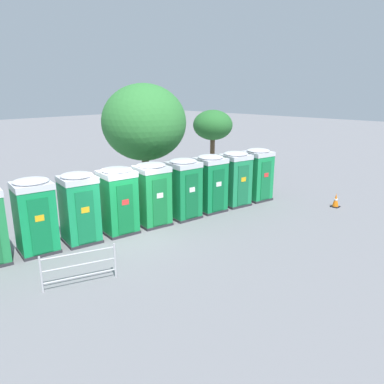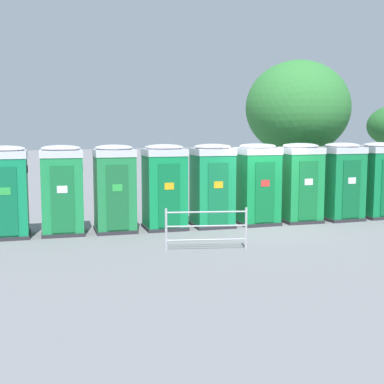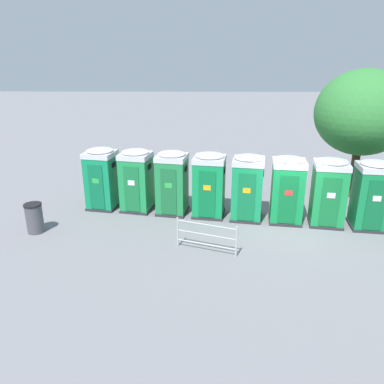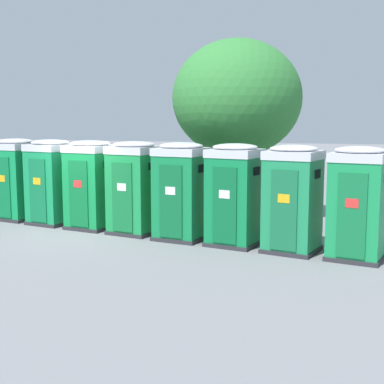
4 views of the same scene
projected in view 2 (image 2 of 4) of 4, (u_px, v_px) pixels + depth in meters
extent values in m
plane|color=slate|center=(262.00, 226.00, 16.51)|extent=(120.00, 120.00, 0.00)
cube|color=#2D2D33|center=(8.00, 235.00, 14.87)|extent=(1.36, 1.39, 0.10)
cube|color=#138D55|center=(7.00, 196.00, 14.73)|extent=(1.30, 1.32, 2.10)
cube|color=#0F6E42|center=(5.00, 202.00, 14.18)|extent=(0.60, 0.14, 1.85)
cube|color=green|center=(5.00, 191.00, 14.13)|extent=(0.28, 0.06, 0.20)
cube|color=black|center=(27.00, 169.00, 14.79)|extent=(0.09, 0.36, 0.20)
cube|color=silver|center=(5.00, 154.00, 14.60)|extent=(1.34, 1.36, 0.20)
ellipsoid|color=silver|center=(5.00, 149.00, 14.58)|extent=(1.27, 1.30, 0.18)
cube|color=#2D2D33|center=(63.00, 232.00, 15.30)|extent=(1.41, 1.41, 0.10)
cube|color=#1F914A|center=(62.00, 194.00, 15.17)|extent=(1.34, 1.35, 2.10)
cube|color=#18713A|center=(63.00, 199.00, 14.62)|extent=(0.62, 0.16, 1.85)
cube|color=white|center=(62.00, 189.00, 14.57)|extent=(0.28, 0.06, 0.20)
cube|color=black|center=(82.00, 168.00, 15.23)|extent=(0.10, 0.36, 0.20)
cube|color=silver|center=(61.00, 154.00, 15.03)|extent=(1.38, 1.39, 0.20)
ellipsoid|color=silver|center=(61.00, 148.00, 15.02)|extent=(1.31, 1.32, 0.18)
cube|color=#2D2D33|center=(115.00, 230.00, 15.69)|extent=(1.36, 1.38, 0.10)
cube|color=#228746|center=(115.00, 192.00, 15.55)|extent=(1.30, 1.32, 2.10)
cube|color=#1A6936|center=(118.00, 198.00, 15.00)|extent=(0.61, 0.14, 1.85)
cube|color=green|center=(117.00, 188.00, 14.95)|extent=(0.28, 0.06, 0.20)
cube|color=black|center=(134.00, 167.00, 15.62)|extent=(0.09, 0.36, 0.20)
cube|color=silver|center=(114.00, 153.00, 15.42)|extent=(1.34, 1.36, 0.20)
ellipsoid|color=silver|center=(114.00, 148.00, 15.40)|extent=(1.27, 1.29, 0.18)
cube|color=#2D2D33|center=(165.00, 227.00, 16.10)|extent=(1.40, 1.38, 0.10)
cube|color=#12924C|center=(164.00, 191.00, 15.97)|extent=(1.33, 1.31, 2.10)
cube|color=#0E723B|center=(169.00, 196.00, 15.42)|extent=(0.63, 0.13, 1.85)
cube|color=yellow|center=(169.00, 186.00, 15.37)|extent=(0.28, 0.05, 0.20)
cube|color=black|center=(183.00, 166.00, 16.05)|extent=(0.08, 0.36, 0.20)
cube|color=silver|center=(164.00, 152.00, 15.83)|extent=(1.37, 1.35, 0.20)
ellipsoid|color=silver|center=(164.00, 147.00, 15.81)|extent=(1.30, 1.29, 0.18)
cube|color=#2D2D33|center=(212.00, 225.00, 16.48)|extent=(1.38, 1.39, 0.10)
cube|color=#179352|center=(212.00, 189.00, 16.34)|extent=(1.31, 1.32, 2.10)
cube|color=#127340|center=(218.00, 194.00, 15.79)|extent=(0.62, 0.14, 1.85)
cube|color=yellow|center=(218.00, 185.00, 15.74)|extent=(0.28, 0.06, 0.20)
cube|color=black|center=(230.00, 165.00, 16.41)|extent=(0.09, 0.36, 0.20)
cube|color=silver|center=(212.00, 152.00, 16.21)|extent=(1.35, 1.36, 0.20)
ellipsoid|color=silver|center=(212.00, 147.00, 16.19)|extent=(1.29, 1.29, 0.18)
cube|color=#2D2D33|center=(256.00, 222.00, 16.90)|extent=(1.38, 1.36, 0.10)
cube|color=#149044|center=(257.00, 188.00, 16.77)|extent=(1.31, 1.30, 2.10)
cube|color=#0F7035|center=(265.00, 192.00, 16.23)|extent=(0.63, 0.12, 1.85)
cube|color=red|center=(265.00, 183.00, 16.18)|extent=(0.28, 0.05, 0.20)
cube|color=black|center=(274.00, 164.00, 16.86)|extent=(0.08, 0.36, 0.20)
cube|color=silver|center=(257.00, 151.00, 16.63)|extent=(1.35, 1.34, 0.20)
ellipsoid|color=silver|center=(258.00, 146.00, 16.62)|extent=(1.28, 1.27, 0.18)
cube|color=#2D2D33|center=(299.00, 220.00, 17.33)|extent=(1.40, 1.39, 0.10)
cube|color=#1B9245|center=(300.00, 186.00, 17.20)|extent=(1.34, 1.32, 2.10)
cube|color=#157236|center=(308.00, 191.00, 16.65)|extent=(0.63, 0.14, 1.85)
cube|color=white|center=(309.00, 182.00, 16.60)|extent=(0.28, 0.06, 0.20)
cube|color=black|center=(317.00, 163.00, 17.27)|extent=(0.09, 0.36, 0.20)
cube|color=silver|center=(300.00, 150.00, 17.06)|extent=(1.38, 1.36, 0.20)
ellipsoid|color=silver|center=(301.00, 146.00, 17.04)|extent=(1.31, 1.30, 0.18)
cube|color=#2D2D33|center=(340.00, 218.00, 17.71)|extent=(1.37, 1.35, 0.10)
cube|color=#148243|center=(341.00, 185.00, 17.58)|extent=(1.30, 1.28, 2.10)
cube|color=#0F6534|center=(351.00, 189.00, 17.04)|extent=(0.64, 0.11, 1.85)
cube|color=white|center=(352.00, 181.00, 16.99)|extent=(0.28, 0.04, 0.20)
cube|color=black|center=(357.00, 162.00, 17.68)|extent=(0.07, 0.36, 0.20)
cube|color=silver|center=(342.00, 150.00, 17.44)|extent=(1.34, 1.32, 0.20)
ellipsoid|color=silver|center=(342.00, 145.00, 17.42)|extent=(1.27, 1.26, 0.18)
cube|color=#2D2D33|center=(378.00, 216.00, 18.18)|extent=(1.38, 1.39, 0.10)
cube|color=#118243|center=(379.00, 183.00, 18.05)|extent=(1.32, 1.32, 2.10)
cube|color=silver|center=(380.00, 149.00, 17.91)|extent=(1.36, 1.36, 0.20)
ellipsoid|color=silver|center=(380.00, 145.00, 17.89)|extent=(1.29, 1.30, 0.18)
cylinder|color=#4C3826|center=(296.00, 170.00, 20.78)|extent=(0.35, 0.35, 2.78)
ellipsoid|color=#337F38|center=(298.00, 108.00, 20.49)|extent=(3.99, 3.99, 3.61)
cylinder|color=#B7B7BC|center=(166.00, 230.00, 13.16)|extent=(0.06, 0.06, 1.05)
cylinder|color=#B7B7BC|center=(246.00, 228.00, 13.36)|extent=(0.06, 0.06, 1.05)
cylinder|color=#B7B7BC|center=(206.00, 212.00, 13.21)|extent=(1.89, 0.73, 0.04)
cylinder|color=#B7B7BC|center=(206.00, 226.00, 13.25)|extent=(1.89, 0.73, 0.04)
cylinder|color=#B7B7BC|center=(206.00, 240.00, 13.29)|extent=(1.89, 0.73, 0.04)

